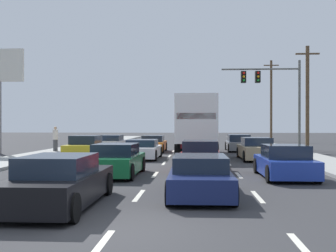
{
  "coord_description": "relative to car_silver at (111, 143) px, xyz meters",
  "views": [
    {
      "loc": [
        1.59,
        -8.07,
        2.06
      ],
      "look_at": [
        0.33,
        12.06,
        1.98
      ],
      "focal_mm": 44.42,
      "sensor_mm": 36.0,
      "label": 1
    }
  ],
  "objects": [
    {
      "name": "ground_plane",
      "position": [
        4.91,
        0.76,
        -0.57
      ],
      "size": [
        140.0,
        140.0,
        0.0
      ],
      "primitive_type": "plane",
      "color": "#333335"
    },
    {
      "name": "sidewalk_right",
      "position": [
        13.26,
        -4.24,
        -0.5
      ],
      "size": [
        2.81,
        80.0,
        0.14
      ],
      "primitive_type": "cube",
      "color": "#9E9E99",
      "rests_on": "ground_plane"
    },
    {
      "name": "sidewalk_left",
      "position": [
        -3.45,
        -4.24,
        -0.5
      ],
      "size": [
        2.81,
        80.0,
        0.14
      ],
      "primitive_type": "cube",
      "color": "#9E9E99",
      "rests_on": "ground_plane"
    },
    {
      "name": "lane_markings",
      "position": [
        4.91,
        -2.86,
        -0.56
      ],
      "size": [
        6.94,
        57.0,
        0.01
      ],
      "color": "silver",
      "rests_on": "ground_plane"
    },
    {
      "name": "car_silver",
      "position": [
        0.0,
        0.0,
        0.0
      ],
      "size": [
        2.02,
        4.54,
        1.23
      ],
      "color": "#B7BABF",
      "rests_on": "ground_plane"
    },
    {
      "name": "car_yellow",
      "position": [
        -0.2,
        -6.82,
        0.05
      ],
      "size": [
        2.02,
        4.33,
        1.37
      ],
      "color": "yellow",
      "rests_on": "ground_plane"
    },
    {
      "name": "car_orange",
      "position": [
        3.45,
        -1.27,
        0.01
      ],
      "size": [
        1.85,
        4.1,
        1.24
      ],
      "color": "orange",
      "rests_on": "ground_plane"
    },
    {
      "name": "car_white",
      "position": [
        3.44,
        -7.65,
        -0.02
      ],
      "size": [
        2.04,
        4.2,
        1.16
      ],
      "color": "white",
      "rests_on": "ground_plane"
    },
    {
      "name": "car_green",
      "position": [
        3.37,
        -15.79,
        0.03
      ],
      "size": [
        1.96,
        4.15,
        1.29
      ],
      "color": "#196B38",
      "rests_on": "ground_plane"
    },
    {
      "name": "car_black",
      "position": [
        3.16,
        -22.12,
        0.03
      ],
      "size": [
        1.84,
        4.61,
        1.3
      ],
      "color": "black",
      "rests_on": "ground_plane"
    },
    {
      "name": "box_truck",
      "position": [
        6.68,
        -4.6,
        1.6
      ],
      "size": [
        2.76,
        8.85,
        3.84
      ],
      "color": "white",
      "rests_on": "ground_plane"
    },
    {
      "name": "car_red",
      "position": [
        6.78,
        -13.6,
        0.04
      ],
      "size": [
        1.92,
        4.44,
        1.34
      ],
      "color": "red",
      "rests_on": "ground_plane"
    },
    {
      "name": "car_navy",
      "position": [
        6.67,
        -20.23,
        -0.02
      ],
      "size": [
        1.85,
        4.4,
        1.16
      ],
      "color": "#141E4C",
      "rests_on": "ground_plane"
    },
    {
      "name": "car_gray",
      "position": [
        9.95,
        0.07,
        0.02
      ],
      "size": [
        1.93,
        4.39,
        1.28
      ],
      "color": "slate",
      "rests_on": "ground_plane"
    },
    {
      "name": "car_tan",
      "position": [
        10.13,
        -7.85,
        0.03
      ],
      "size": [
        1.93,
        4.55,
        1.3
      ],
      "color": "tan",
      "rests_on": "ground_plane"
    },
    {
      "name": "car_blue",
      "position": [
        9.98,
        -16.11,
        0.01
      ],
      "size": [
        1.89,
        4.04,
        1.28
      ],
      "color": "#1E389E",
      "rests_on": "ground_plane"
    },
    {
      "name": "traffic_signal_mast",
      "position": [
        12.61,
        2.45,
        4.76
      ],
      "size": [
        6.48,
        0.69,
        7.36
      ],
      "color": "#595B56",
      "rests_on": "ground_plane"
    },
    {
      "name": "utility_pole_mid",
      "position": [
        15.18,
        0.09,
        3.61
      ],
      "size": [
        1.8,
        0.28,
        8.07
      ],
      "color": "brown",
      "rests_on": "ground_plane"
    },
    {
      "name": "utility_pole_far",
      "position": [
        15.87,
        18.82,
        4.5
      ],
      "size": [
        1.8,
        0.28,
        9.85
      ],
      "color": "brown",
      "rests_on": "ground_plane"
    },
    {
      "name": "pedestrian_near_corner",
      "position": [
        -3.47,
        -2.99,
        0.46
      ],
      "size": [
        0.38,
        0.38,
        1.78
      ],
      "color": "#3F3F42",
      "rests_on": "sidewalk_left"
    }
  ]
}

